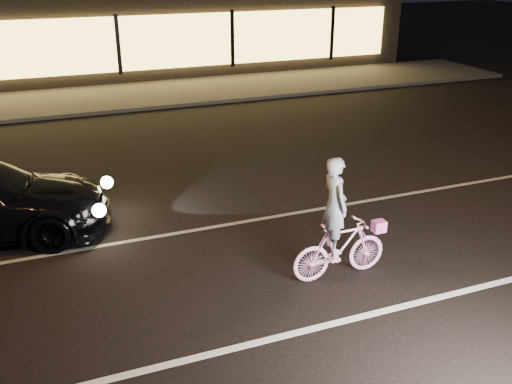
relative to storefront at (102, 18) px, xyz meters
name	(u,v)px	position (x,y,z in m)	size (l,w,h in m)	color
ground	(274,275)	(0.00, -18.97, -2.15)	(90.00, 90.00, 0.00)	black
lane_stripe_near	(317,328)	(0.00, -20.47, -2.14)	(60.00, 0.12, 0.01)	silver
lane_stripe_far	(233,224)	(0.00, -16.97, -2.14)	(60.00, 0.10, 0.01)	gray
sidewalk	(130,96)	(0.00, -5.97, -2.09)	(30.00, 4.00, 0.12)	#383533
storefront	(102,18)	(0.00, 0.00, 0.00)	(25.40, 8.42, 4.20)	black
cyclist	(338,236)	(0.90, -19.36, -1.43)	(1.60, 0.55, 2.01)	#FF49B4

